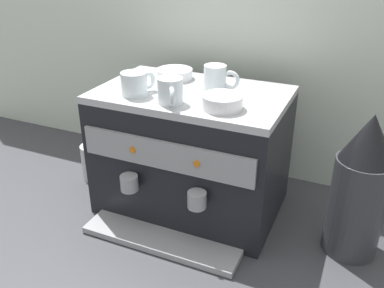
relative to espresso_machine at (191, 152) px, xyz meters
name	(u,v)px	position (x,y,z in m)	size (l,w,h in m)	color
ground_plane	(192,203)	(0.00, 0.00, -0.21)	(4.00, 4.00, 0.00)	#38383D
tiled_backsplash_wall	(228,53)	(0.00, 0.34, 0.26)	(2.80, 0.03, 0.94)	silver
espresso_machine	(191,152)	(0.00, 0.00, 0.00)	(0.60, 0.49, 0.43)	black
ceramic_cup_0	(216,79)	(0.07, 0.03, 0.26)	(0.11, 0.07, 0.08)	silver
ceramic_cup_1	(135,84)	(-0.14, -0.10, 0.25)	(0.08, 0.12, 0.07)	silver
ceramic_cup_2	(170,91)	(-0.01, -0.12, 0.25)	(0.08, 0.11, 0.08)	silver
ceramic_bowl_0	(175,74)	(-0.11, 0.10, 0.23)	(0.12, 0.12, 0.03)	white
ceramic_bowl_1	(222,102)	(0.14, -0.10, 0.23)	(0.12, 0.12, 0.04)	white
coffee_grinder	(360,188)	(0.54, -0.02, 0.01)	(0.16, 0.16, 0.45)	#333338
milk_pitcher	(94,162)	(-0.42, 0.01, -0.14)	(0.10, 0.10, 0.14)	#B7B7BC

